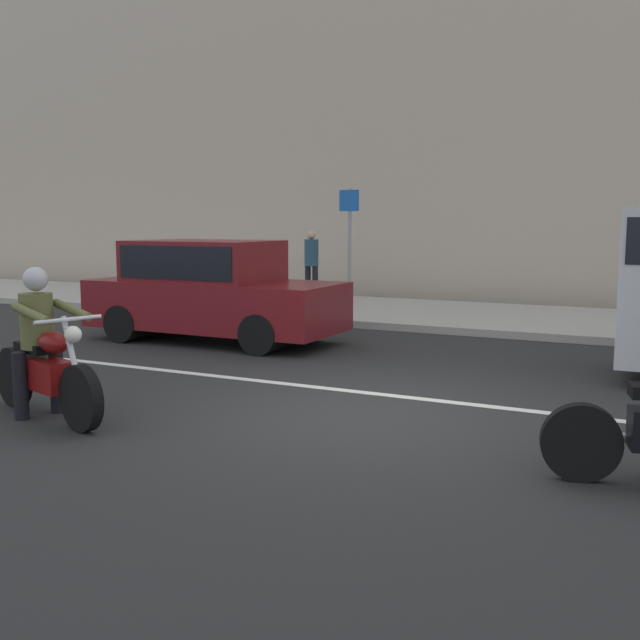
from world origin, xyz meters
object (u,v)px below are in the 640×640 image
Objects in this scene: motorcycle_with_rider_olive at (43,357)px; pedestrian_bystander at (311,260)px; street_sign_post at (349,238)px; parked_sedan_maroon at (211,290)px.

motorcycle_with_rider_olive is 10.71m from pedestrian_bystander.
street_sign_post is 1.54× the size of pedestrian_bystander.
street_sign_post is at bearing -42.99° from pedestrian_bystander.
pedestrian_bystander is at bearing 99.37° from parked_sedan_maroon.
street_sign_post is at bearing 93.36° from motorcycle_with_rider_olive.
parked_sedan_maroon is 5.61m from pedestrian_bystander.
motorcycle_with_rider_olive is at bearing -74.83° from parked_sedan_maroon.
parked_sedan_maroon is at bearing -101.82° from street_sign_post.
pedestrian_bystander reaches higher than parked_sedan_maroon.
street_sign_post reaches higher than pedestrian_bystander.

